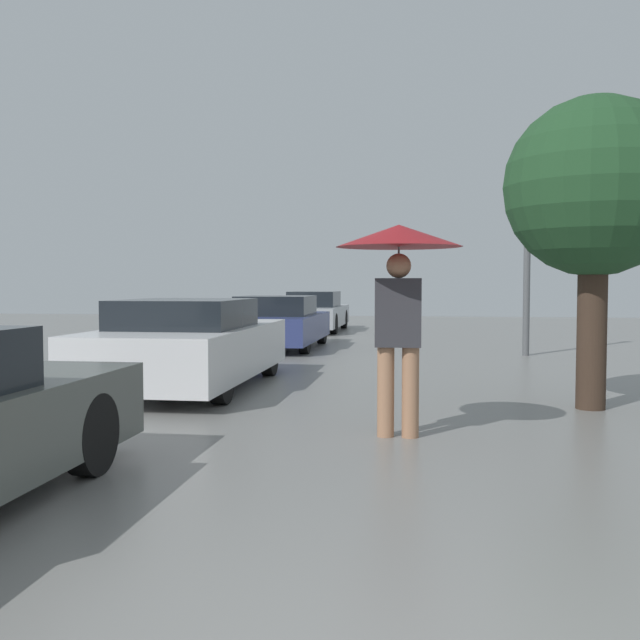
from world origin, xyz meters
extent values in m
cylinder|color=#9E7051|center=(-0.38, 4.79, 0.43)|extent=(0.16, 0.16, 0.86)
cylinder|color=#9E7051|center=(-0.14, 4.79, 0.43)|extent=(0.16, 0.16, 0.86)
cube|color=#2D2D33|center=(-0.26, 4.79, 1.18)|extent=(0.43, 0.25, 0.65)
sphere|color=#9E7051|center=(-0.26, 4.79, 1.62)|extent=(0.23, 0.23, 0.23)
cylinder|color=#515456|center=(-0.26, 4.79, 1.46)|extent=(0.02, 0.02, 0.68)
cone|color=maroon|center=(-0.26, 4.79, 1.90)|extent=(1.19, 1.19, 0.21)
cylinder|color=black|center=(-2.52, 3.10, 0.31)|extent=(0.18, 0.63, 0.63)
cube|color=silver|center=(-3.27, 7.70, 0.51)|extent=(1.86, 4.37, 0.68)
cube|color=black|center=(-3.27, 7.48, 1.05)|extent=(1.58, 1.97, 0.39)
cylinder|color=black|center=(-4.11, 9.05, 0.31)|extent=(0.18, 0.63, 0.63)
cylinder|color=black|center=(-2.44, 9.05, 0.31)|extent=(0.18, 0.63, 0.63)
cylinder|color=black|center=(-4.11, 6.34, 0.31)|extent=(0.18, 0.63, 0.63)
cylinder|color=black|center=(-2.44, 6.34, 0.31)|extent=(0.18, 0.63, 0.63)
cube|color=navy|center=(-3.27, 13.85, 0.47)|extent=(1.82, 4.07, 0.58)
cube|color=black|center=(-3.27, 13.65, 0.97)|extent=(1.55, 1.83, 0.43)
cylinder|color=black|center=(-4.09, 15.11, 0.33)|extent=(0.18, 0.65, 0.65)
cylinder|color=black|center=(-2.45, 15.11, 0.33)|extent=(0.18, 0.65, 0.65)
cylinder|color=black|center=(-4.09, 12.59, 0.33)|extent=(0.18, 0.65, 0.65)
cylinder|color=black|center=(-2.45, 12.59, 0.33)|extent=(0.18, 0.65, 0.65)
cube|color=#9EA3A8|center=(-3.31, 19.73, 0.46)|extent=(1.63, 4.33, 0.59)
cube|color=black|center=(-3.31, 19.51, 0.99)|extent=(1.39, 1.95, 0.46)
cylinder|color=black|center=(-4.04, 21.07, 0.30)|extent=(0.18, 0.60, 0.60)
cylinder|color=black|center=(-2.57, 21.07, 0.30)|extent=(0.18, 0.60, 0.60)
cylinder|color=black|center=(-4.04, 18.38, 0.30)|extent=(0.18, 0.60, 0.60)
cylinder|color=black|center=(-2.57, 18.38, 0.30)|extent=(0.18, 0.60, 0.60)
cylinder|color=#38281E|center=(1.91, 6.63, 1.00)|extent=(0.33, 0.33, 2.00)
sphere|color=#1E4223|center=(1.91, 6.63, 2.57)|extent=(2.06, 2.06, 2.06)
cylinder|color=#515456|center=(2.04, 12.87, 2.10)|extent=(0.14, 0.14, 4.21)
sphere|color=beige|center=(2.04, 12.87, 4.29)|extent=(0.27, 0.27, 0.27)
camera|label=1|loc=(-0.03, -1.95, 1.46)|focal=40.00mm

